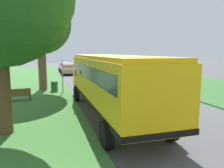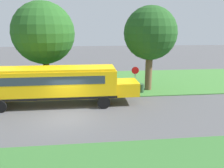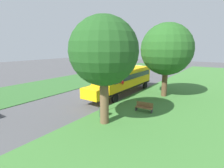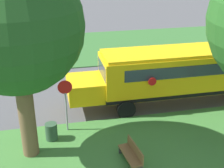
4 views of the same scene
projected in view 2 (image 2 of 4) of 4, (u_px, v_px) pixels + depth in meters
ground_plane at (67, 117)px, 15.81m from camera, size 120.00×120.00×0.00m
grass_verge at (75, 82)px, 25.42m from camera, size 12.00×80.00×0.08m
school_bus at (55, 83)px, 17.75m from camera, size 2.84×12.42×3.16m
oak_tree_beside_bus at (43, 34)px, 21.13m from camera, size 6.05×6.05×8.76m
oak_tree_roadside_mid at (149, 33)px, 20.98m from camera, size 5.17×5.17×8.31m
stop_sign at (135, 77)px, 20.40m from camera, size 0.08×0.68×2.74m
park_bench at (107, 83)px, 23.46m from camera, size 1.65×0.69×0.92m
trash_bin at (141, 88)px, 21.44m from camera, size 0.56×0.56×0.90m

